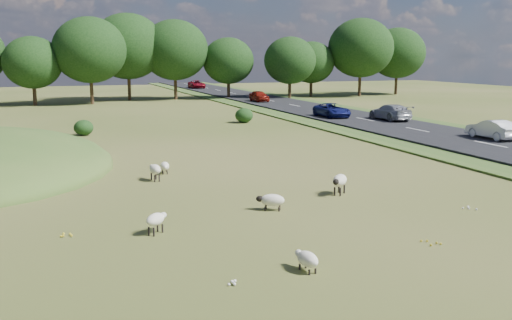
{
  "coord_description": "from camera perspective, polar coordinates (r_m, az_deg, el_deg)",
  "views": [
    {
      "loc": [
        -7.38,
        -21.66,
        6.0
      ],
      "look_at": [
        2.0,
        4.0,
        1.0
      ],
      "focal_mm": 40.0,
      "sensor_mm": 36.0,
      "label": 1
    }
  ],
  "objects": [
    {
      "name": "ground",
      "position": [
        42.73,
        -9.94,
        2.15
      ],
      "size": [
        160.0,
        160.0,
        0.0
      ],
      "primitive_type": "plane",
      "color": "#3D5219",
      "rests_on": "ground"
    },
    {
      "name": "road",
      "position": [
        58.76,
        7.83,
        4.54
      ],
      "size": [
        8.0,
        150.0,
        0.25
      ],
      "primitive_type": "cube",
      "color": "black",
      "rests_on": "ground"
    },
    {
      "name": "treeline",
      "position": [
        77.35,
        -15.66,
        10.42
      ],
      "size": [
        96.28,
        14.66,
        11.7
      ],
      "color": "black",
      "rests_on": "ground"
    },
    {
      "name": "shrubs",
      "position": [
        48.89,
        -15.42,
        3.72
      ],
      "size": [
        26.32,
        6.79,
        1.33
      ],
      "color": "black",
      "rests_on": "ground"
    },
    {
      "name": "sheep_0",
      "position": [
        16.36,
        5.12,
        -9.81
      ],
      "size": [
        0.57,
        1.04,
        0.58
      ],
      "rotation": [
        0.0,
        0.0,
        1.73
      ],
      "color": "beige",
      "rests_on": "ground"
    },
    {
      "name": "sheep_1",
      "position": [
        25.2,
        8.35,
        -2.05
      ],
      "size": [
        1.16,
        1.15,
        0.9
      ],
      "rotation": [
        0.0,
        0.0,
        3.92
      ],
      "color": "beige",
      "rests_on": "ground"
    },
    {
      "name": "sheep_2",
      "position": [
        29.81,
        -9.12,
        -0.63
      ],
      "size": [
        0.57,
        1.08,
        0.61
      ],
      "rotation": [
        0.0,
        0.0,
        4.58
      ],
      "color": "beige",
      "rests_on": "ground"
    },
    {
      "name": "sheep_3",
      "position": [
        19.82,
        -9.98,
        -5.87
      ],
      "size": [
        0.96,
        0.92,
        0.73
      ],
      "rotation": [
        0.0,
        0.0,
        0.75
      ],
      "color": "beige",
      "rests_on": "ground"
    },
    {
      "name": "sheep_4",
      "position": [
        28.15,
        -10.08,
        -0.92
      ],
      "size": [
        0.6,
        1.15,
        0.81
      ],
      "rotation": [
        0.0,
        0.0,
        1.69
      ],
      "color": "beige",
      "rests_on": "ground"
    },
    {
      "name": "sheep_5",
      "position": [
        22.47,
        1.58,
        -4.03
      ],
      "size": [
        1.17,
        0.89,
        0.66
      ],
      "rotation": [
        0.0,
        0.0,
        2.64
      ],
      "color": "beige",
      "rests_on": "ground"
    },
    {
      "name": "car_0",
      "position": [
        53.47,
        13.27,
        4.7
      ],
      "size": [
        2.01,
        4.94,
        1.43
      ],
      "primitive_type": "imported",
      "rotation": [
        0.0,
        0.0,
        3.14
      ],
      "color": "#A4A5AB",
      "rests_on": "road"
    },
    {
      "name": "car_1",
      "position": [
        43.43,
        22.53,
        2.86
      ],
      "size": [
        1.41,
        4.05,
        1.33
      ],
      "primitive_type": "imported",
      "rotation": [
        0.0,
        0.0,
        3.14
      ],
      "color": "white",
      "rests_on": "road"
    },
    {
      "name": "car_3",
      "position": [
        104.17,
        -5.95,
        7.54
      ],
      "size": [
        2.32,
        5.04,
        1.4
      ],
      "primitive_type": "imported",
      "color": "maroon",
      "rests_on": "road"
    },
    {
      "name": "car_4",
      "position": [
        55.07,
        7.6,
        4.97
      ],
      "size": [
        2.14,
        4.65,
        1.29
      ],
      "primitive_type": "imported",
      "color": "navy",
      "rests_on": "road"
    },
    {
      "name": "car_5",
      "position": [
        73.27,
        0.32,
        6.42
      ],
      "size": [
        1.64,
        4.09,
        1.39
      ],
      "primitive_type": "imported",
      "color": "maroon",
      "rests_on": "road"
    }
  ]
}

